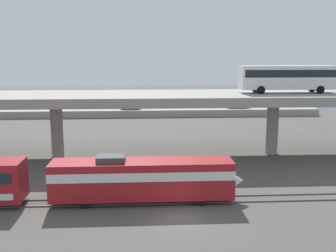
{
  "coord_description": "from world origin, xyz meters",
  "views": [
    {
      "loc": [
        -2.75,
        -29.1,
        12.78
      ],
      "look_at": [
        0.22,
        20.23,
        3.72
      ],
      "focal_mm": 42.53,
      "sensor_mm": 36.0,
      "label": 1
    }
  ],
  "objects_px": {
    "parked_car_1": "(171,103)",
    "parked_car_4": "(68,104)",
    "parked_car_2": "(130,105)",
    "train_locomotive": "(151,177)",
    "parked_car_5": "(277,102)",
    "transit_bus_on_overpass": "(288,76)",
    "parked_car_3": "(220,103)",
    "parked_car_0": "(237,104)"
  },
  "relations": [
    {
      "from": "train_locomotive",
      "to": "parked_car_2",
      "type": "relative_size",
      "value": 4.07
    },
    {
      "from": "parked_car_2",
      "to": "parked_car_0",
      "type": "bearing_deg",
      "value": 0.3
    },
    {
      "from": "train_locomotive",
      "to": "parked_car_5",
      "type": "bearing_deg",
      "value": 61.05
    },
    {
      "from": "train_locomotive",
      "to": "parked_car_1",
      "type": "distance_m",
      "value": 52.4
    },
    {
      "from": "train_locomotive",
      "to": "parked_car_0",
      "type": "xyz_separation_m",
      "value": [
        19.01,
        48.73,
        0.01
      ]
    },
    {
      "from": "parked_car_4",
      "to": "parked_car_5",
      "type": "xyz_separation_m",
      "value": [
        45.18,
        -0.18,
        -0.0
      ]
    },
    {
      "from": "parked_car_0",
      "to": "parked_car_3",
      "type": "height_order",
      "value": "same"
    },
    {
      "from": "transit_bus_on_overpass",
      "to": "parked_car_5",
      "type": "relative_size",
      "value": 2.89
    },
    {
      "from": "parked_car_1",
      "to": "parked_car_4",
      "type": "bearing_deg",
      "value": 1.32
    },
    {
      "from": "parked_car_3",
      "to": "parked_car_4",
      "type": "xyz_separation_m",
      "value": [
        -32.74,
        -0.36,
        0.0
      ]
    },
    {
      "from": "parked_car_1",
      "to": "parked_car_4",
      "type": "height_order",
      "value": "same"
    },
    {
      "from": "parked_car_1",
      "to": "parked_car_5",
      "type": "height_order",
      "value": "same"
    },
    {
      "from": "transit_bus_on_overpass",
      "to": "parked_car_5",
      "type": "bearing_deg",
      "value": 72.79
    },
    {
      "from": "parked_car_3",
      "to": "parked_car_5",
      "type": "relative_size",
      "value": 1.08
    },
    {
      "from": "parked_car_1",
      "to": "parked_car_3",
      "type": "height_order",
      "value": "same"
    },
    {
      "from": "parked_car_0",
      "to": "parked_car_2",
      "type": "relative_size",
      "value": 1.09
    },
    {
      "from": "parked_car_1",
      "to": "parked_car_2",
      "type": "xyz_separation_m",
      "value": [
        -8.66,
        -3.53,
        -0.0
      ]
    },
    {
      "from": "parked_car_0",
      "to": "parked_car_5",
      "type": "xyz_separation_m",
      "value": [
        9.46,
        2.72,
        -0.0
      ]
    },
    {
      "from": "parked_car_5",
      "to": "transit_bus_on_overpass",
      "type": "bearing_deg",
      "value": 72.79
    },
    {
      "from": "transit_bus_on_overpass",
      "to": "parked_car_2",
      "type": "height_order",
      "value": "transit_bus_on_overpass"
    },
    {
      "from": "train_locomotive",
      "to": "parked_car_4",
      "type": "bearing_deg",
      "value": 107.94
    },
    {
      "from": "parked_car_4",
      "to": "parked_car_0",
      "type": "bearing_deg",
      "value": -4.65
    },
    {
      "from": "parked_car_4",
      "to": "transit_bus_on_overpass",
      "type": "bearing_deg",
      "value": -46.27
    },
    {
      "from": "transit_bus_on_overpass",
      "to": "parked_car_0",
      "type": "bearing_deg",
      "value": 87.3
    },
    {
      "from": "parked_car_2",
      "to": "parked_car_3",
      "type": "height_order",
      "value": "same"
    },
    {
      "from": "parked_car_4",
      "to": "parked_car_5",
      "type": "bearing_deg",
      "value": -0.23
    },
    {
      "from": "train_locomotive",
      "to": "parked_car_1",
      "type": "relative_size",
      "value": 3.69
    },
    {
      "from": "parked_car_1",
      "to": "train_locomotive",
      "type": "bearing_deg",
      "value": 84.27
    },
    {
      "from": "parked_car_1",
      "to": "parked_car_5",
      "type": "bearing_deg",
      "value": 178.31
    },
    {
      "from": "parked_car_2",
      "to": "parked_car_4",
      "type": "relative_size",
      "value": 0.91
    },
    {
      "from": "parked_car_1",
      "to": "parked_car_2",
      "type": "distance_m",
      "value": 9.35
    },
    {
      "from": "parked_car_0",
      "to": "parked_car_1",
      "type": "bearing_deg",
      "value": 166.1
    },
    {
      "from": "parked_car_1",
      "to": "parked_car_0",
      "type": "bearing_deg",
      "value": 166.1
    },
    {
      "from": "transit_bus_on_overpass",
      "to": "parked_car_1",
      "type": "height_order",
      "value": "transit_bus_on_overpass"
    },
    {
      "from": "parked_car_3",
      "to": "parked_car_5",
      "type": "xyz_separation_m",
      "value": [
        12.43,
        -0.54,
        -0.0
      ]
    },
    {
      "from": "train_locomotive",
      "to": "parked_car_1",
      "type": "xyz_separation_m",
      "value": [
        5.23,
        52.14,
        0.01
      ]
    },
    {
      "from": "train_locomotive",
      "to": "parked_car_3",
      "type": "relative_size",
      "value": 3.72
    },
    {
      "from": "parked_car_4",
      "to": "parked_car_5",
      "type": "relative_size",
      "value": 1.08
    },
    {
      "from": "transit_bus_on_overpass",
      "to": "parked_car_5",
      "type": "height_order",
      "value": "transit_bus_on_overpass"
    },
    {
      "from": "transit_bus_on_overpass",
      "to": "parked_car_4",
      "type": "height_order",
      "value": "transit_bus_on_overpass"
    },
    {
      "from": "transit_bus_on_overpass",
      "to": "parked_car_5",
      "type": "distance_m",
      "value": 38.0
    },
    {
      "from": "parked_car_1",
      "to": "transit_bus_on_overpass",
      "type": "bearing_deg",
      "value": 108.65
    }
  ]
}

